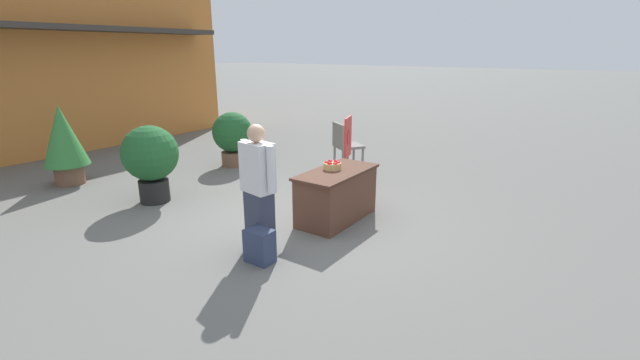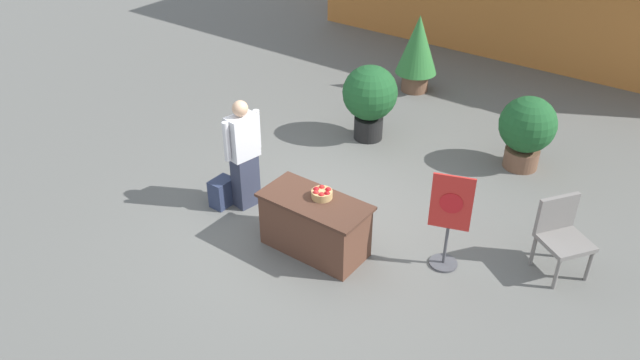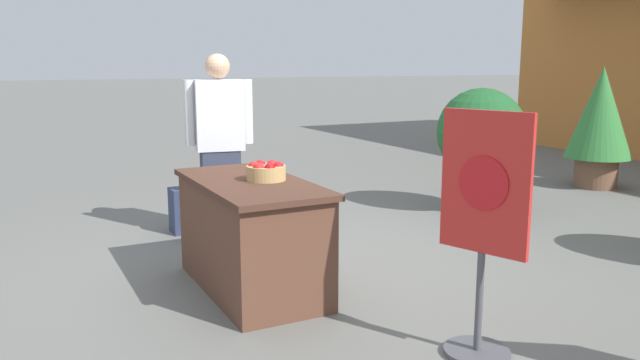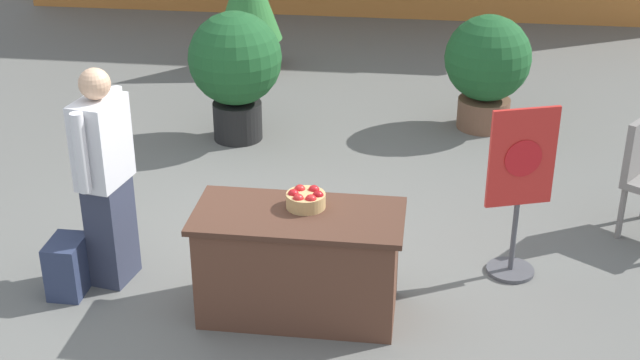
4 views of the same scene
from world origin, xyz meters
name	(u,v)px [view 2 (image 2 of 4)]	position (x,y,z in m)	size (l,w,h in m)	color
ground_plane	(316,220)	(0.00, 0.00, 0.00)	(120.00, 120.00, 0.00)	slate
display_table	(315,225)	(0.36, -0.52, 0.39)	(1.42, 0.68, 0.77)	brown
apple_basket	(322,193)	(0.40, -0.42, 0.84)	(0.27, 0.27, 0.13)	tan
person_visitor	(244,154)	(-1.06, -0.26, 0.84)	(0.33, 0.60, 1.65)	#33384C
backpack	(222,192)	(-1.33, -0.49, 0.21)	(0.24, 0.34, 0.42)	#2D3856
poster_board	(449,220)	(1.87, 0.20, 0.70)	(0.49, 0.36, 1.33)	#4C4C51
patio_chair	(561,232)	(3.01, 0.97, 0.56)	(0.77, 0.77, 0.99)	gray
potted_plant_far_right	(418,49)	(-1.06, 4.70, 0.86)	(0.81, 0.81, 1.52)	brown
potted_plant_far_left	(370,96)	(-0.73, 2.48, 0.78)	(0.93, 0.93, 1.31)	black
potted_plant_near_right	(527,129)	(1.75, 3.11, 0.68)	(0.88, 0.88, 1.20)	brown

